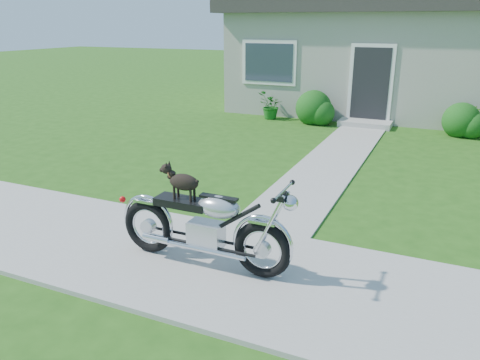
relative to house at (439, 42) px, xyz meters
name	(u,v)px	position (x,y,z in m)	size (l,w,h in m)	color
ground	(363,299)	(0.00, -11.99, -2.16)	(80.00, 80.00, 0.00)	#235114
sidewalk	(364,298)	(0.00, -11.99, -2.14)	(24.00, 2.20, 0.04)	#9E9B93
walkway	(334,160)	(-1.50, -6.99, -2.14)	(1.20, 8.00, 0.03)	#9E9B93
house	(439,42)	(0.00, 0.00, 0.00)	(12.60, 7.03, 4.50)	#AFAB9E
potted_plant_left	(270,106)	(-4.27, -3.44, -1.76)	(0.72, 0.62, 0.80)	#196019
potted_plant_right	(470,121)	(1.08, -3.44, -1.78)	(0.42, 0.42, 0.76)	#386F1E
motorcycle_with_dog	(205,224)	(-1.82, -12.07, -1.60)	(2.22, 0.60, 1.17)	black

